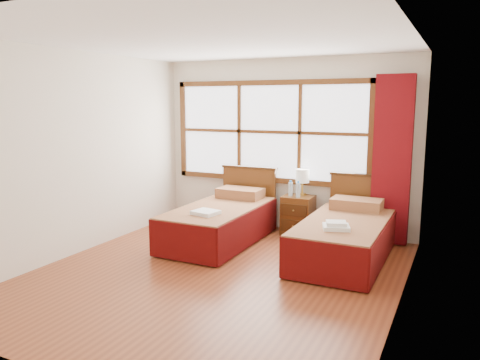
% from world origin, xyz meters
% --- Properties ---
extents(floor, '(4.50, 4.50, 0.00)m').
position_xyz_m(floor, '(0.00, 0.00, 0.00)').
color(floor, brown).
rests_on(floor, ground).
extents(ceiling, '(4.50, 4.50, 0.00)m').
position_xyz_m(ceiling, '(0.00, 0.00, 2.60)').
color(ceiling, white).
rests_on(ceiling, wall_back).
extents(wall_back, '(4.00, 0.00, 4.00)m').
position_xyz_m(wall_back, '(0.00, 2.25, 1.30)').
color(wall_back, silver).
rests_on(wall_back, floor).
extents(wall_left, '(0.00, 4.50, 4.50)m').
position_xyz_m(wall_left, '(-2.00, 0.00, 1.30)').
color(wall_left, silver).
rests_on(wall_left, floor).
extents(wall_right, '(0.00, 4.50, 4.50)m').
position_xyz_m(wall_right, '(2.00, 0.00, 1.30)').
color(wall_right, silver).
rests_on(wall_right, floor).
extents(window, '(3.16, 0.06, 1.56)m').
position_xyz_m(window, '(-0.25, 2.21, 1.50)').
color(window, white).
rests_on(window, wall_back).
extents(curtain, '(0.50, 0.16, 2.30)m').
position_xyz_m(curtain, '(1.60, 2.11, 1.17)').
color(curtain, maroon).
rests_on(curtain, wall_back).
extents(bed_left, '(0.99, 2.01, 0.96)m').
position_xyz_m(bed_left, '(-0.55, 1.20, 0.29)').
color(bed_left, '#391F0B').
rests_on(bed_left, floor).
extents(bed_right, '(0.99, 2.01, 0.95)m').
position_xyz_m(bed_right, '(1.21, 1.20, 0.29)').
color(bed_right, '#391F0B').
rests_on(bed_right, floor).
extents(nightstand, '(0.44, 0.43, 0.58)m').
position_xyz_m(nightstand, '(0.32, 1.99, 0.29)').
color(nightstand, '#593113').
rests_on(nightstand, floor).
extents(towels_left, '(0.36, 0.32, 0.05)m').
position_xyz_m(towels_left, '(-0.50, 0.68, 0.54)').
color(towels_left, white).
rests_on(towels_left, bed_left).
extents(towels_right, '(0.37, 0.34, 0.09)m').
position_xyz_m(towels_right, '(1.21, 0.71, 0.55)').
color(towels_right, white).
rests_on(towels_right, bed_right).
extents(lamp, '(0.20, 0.20, 0.39)m').
position_xyz_m(lamp, '(0.34, 2.11, 0.86)').
color(lamp, gold).
rests_on(lamp, nightstand).
extents(bottle_near, '(0.06, 0.06, 0.23)m').
position_xyz_m(bottle_near, '(0.21, 1.95, 0.69)').
color(bottle_near, '#A7C6D7').
rests_on(bottle_near, nightstand).
extents(bottle_far, '(0.06, 0.06, 0.24)m').
position_xyz_m(bottle_far, '(0.34, 1.91, 0.69)').
color(bottle_far, '#A7C6D7').
rests_on(bottle_far, nightstand).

